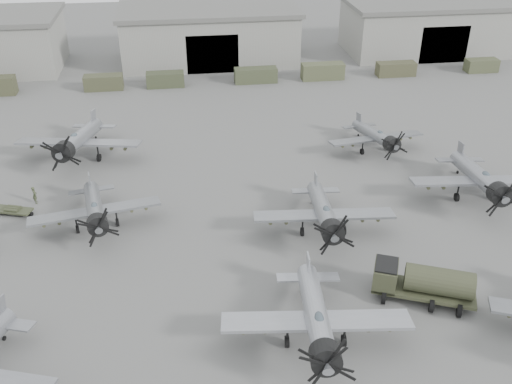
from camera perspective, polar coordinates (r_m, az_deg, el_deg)
ground at (r=44.07m, az=1.15°, el=-11.49°), size 220.00×220.00×0.00m
hangar_center at (r=97.73m, az=-4.70°, el=15.47°), size 29.00×14.80×8.70m
hangar_right at (r=106.80m, az=16.91°, el=15.61°), size 29.00×14.80×8.70m
support_truck_2 at (r=87.79m, az=-15.00°, el=10.55°), size 5.58×2.20×2.14m
support_truck_3 at (r=87.12m, az=-9.05°, el=11.06°), size 5.54×2.20×2.15m
support_truck_4 at (r=87.85m, az=-0.03°, el=11.60°), size 6.40×2.20×2.17m
support_truck_5 at (r=89.75m, az=6.68°, el=11.90°), size 6.49×2.20×2.43m
support_truck_6 at (r=93.34m, az=13.81°, el=11.86°), size 6.00×2.20×2.09m
support_truck_7 at (r=99.33m, az=21.61°, el=11.69°), size 5.04×2.20×1.99m
aircraft_near_1 at (r=39.74m, az=6.15°, el=-12.69°), size 13.23×11.90×5.26m
aircraft_mid_1 at (r=53.20m, az=-15.81°, el=-1.72°), size 11.91×10.72×4.73m
aircraft_mid_2 at (r=50.71m, az=6.89°, el=-2.18°), size 12.68×11.41×5.05m
aircraft_mid_3 at (r=59.59m, az=21.64°, el=1.19°), size 13.57×12.22×5.40m
aircraft_far_0 at (r=66.06m, az=-17.44°, el=4.91°), size 13.93×12.54×5.53m
aircraft_far_1 at (r=66.61m, az=12.05°, el=5.43°), size 11.25×10.12×4.47m
fuel_tanker at (r=45.58m, az=16.39°, el=-8.54°), size 8.08×5.36×2.97m
ground_crew at (r=59.97m, az=-21.26°, el=-0.26°), size 0.62×0.76×1.79m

